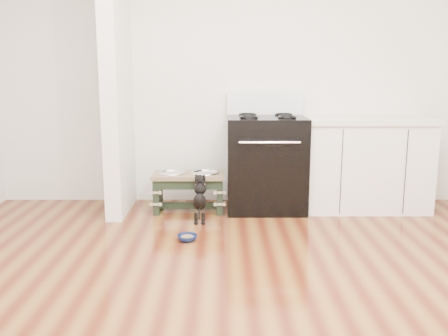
# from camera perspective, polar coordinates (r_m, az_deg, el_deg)

# --- Properties ---
(ground) EXTENTS (5.00, 5.00, 0.00)m
(ground) POSITION_cam_1_polar(r_m,az_deg,el_deg) (3.01, 3.33, -15.91)
(ground) COLOR #4B1B0D
(ground) RESTS_ON ground
(room_shell) EXTENTS (5.00, 5.00, 5.00)m
(room_shell) POSITION_cam_1_polar(r_m,az_deg,el_deg) (2.69, 3.74, 16.49)
(room_shell) COLOR silver
(room_shell) RESTS_ON ground
(partition_wall) EXTENTS (0.15, 0.80, 2.70)m
(partition_wall) POSITION_cam_1_polar(r_m,az_deg,el_deg) (4.88, -12.16, 10.71)
(partition_wall) COLOR silver
(partition_wall) RESTS_ON ground
(oven_range) EXTENTS (0.76, 0.69, 1.14)m
(oven_range) POSITION_cam_1_polar(r_m,az_deg,el_deg) (4.93, 4.82, 0.73)
(oven_range) COLOR black
(oven_range) RESTS_ON ground
(cabinet_run) EXTENTS (1.24, 0.64, 0.91)m
(cabinet_run) POSITION_cam_1_polar(r_m,az_deg,el_deg) (5.13, 15.77, 0.47)
(cabinet_run) COLOR silver
(cabinet_run) RESTS_ON ground
(dog_feeder) EXTENTS (0.69, 0.37, 0.39)m
(dog_feeder) POSITION_cam_1_polar(r_m,az_deg,el_deg) (4.87, -4.05, -1.88)
(dog_feeder) COLOR black
(dog_feeder) RESTS_ON ground
(puppy) EXTENTS (0.12, 0.36, 0.42)m
(puppy) POSITION_cam_1_polar(r_m,az_deg,el_deg) (4.57, -2.77, -3.27)
(puppy) COLOR black
(puppy) RESTS_ON ground
(floor_bowl) EXTENTS (0.19, 0.19, 0.05)m
(floor_bowl) POSITION_cam_1_polar(r_m,az_deg,el_deg) (4.10, -4.22, -7.97)
(floor_bowl) COLOR #0B1B53
(floor_bowl) RESTS_ON ground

